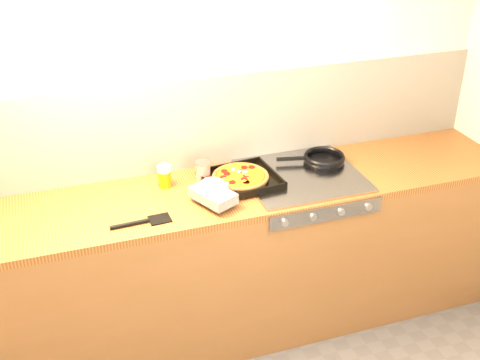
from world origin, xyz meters
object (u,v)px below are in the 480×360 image
object	(u,v)px
frying_pan	(323,159)
juice_glass	(165,176)
tomato_can	(203,172)
pizza_on_tray	(232,182)

from	to	relation	value
frying_pan	juice_glass	xyz separation A→B (m)	(-0.87, 0.04, 0.02)
tomato_can	juice_glass	size ratio (longest dim) A/B	0.95
tomato_can	pizza_on_tray	bearing A→B (deg)	-47.84
pizza_on_tray	frying_pan	bearing A→B (deg)	10.33
juice_glass	pizza_on_tray	bearing A→B (deg)	-23.44
frying_pan	tomato_can	world-z (taller)	tomato_can
tomato_can	juice_glass	bearing A→B (deg)	177.73
tomato_can	juice_glass	world-z (taller)	juice_glass
pizza_on_tray	juice_glass	size ratio (longest dim) A/B	4.30
frying_pan	juice_glass	size ratio (longest dim) A/B	3.40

